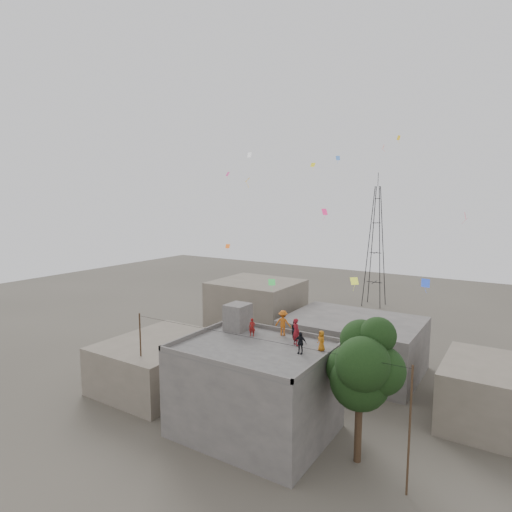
{
  "coord_description": "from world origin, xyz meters",
  "views": [
    {
      "loc": [
        15.07,
        -23.51,
        15.99
      ],
      "look_at": [
        -0.25,
        0.57,
        12.24
      ],
      "focal_mm": 30.0,
      "sensor_mm": 36.0,
      "label": 1
    }
  ],
  "objects": [
    {
      "name": "utility_line",
      "position": [
        0.5,
        -1.25,
        3.83
      ],
      "size": [
        20.12,
        0.62,
        7.4
      ],
      "color": "black",
      "rests_on": "ground"
    },
    {
      "name": "neighbor_northwest",
      "position": [
        -10.0,
        16.0,
        3.5
      ],
      "size": [
        9.0,
        8.0,
        7.0
      ],
      "primitive_type": "cube",
      "color": "#696053",
      "rests_on": "ground"
    },
    {
      "name": "neighbor_west",
      "position": [
        -11.0,
        2.0,
        2.0
      ],
      "size": [
        8.0,
        10.0,
        4.0
      ],
      "primitive_type": "cube",
      "color": "#696053",
      "rests_on": "ground"
    },
    {
      "name": "neighbor_east",
      "position": [
        14.0,
        10.0,
        2.2
      ],
      "size": [
        7.0,
        8.0,
        4.4
      ],
      "primitive_type": "cube",
      "color": "#696053",
      "rests_on": "ground"
    },
    {
      "name": "person_dark_child",
      "position": [
        1.45,
        3.1,
        6.75
      ],
      "size": [
        0.79,
        0.79,
        1.29
      ],
      "primitive_type": "imported",
      "rotation": [
        0.0,
        0.0,
        2.39
      ],
      "color": "black",
      "rests_on": "main_building"
    },
    {
      "name": "kites",
      "position": [
        1.39,
        7.68,
        15.57
      ],
      "size": [
        20.55,
        16.24,
        11.52
      ],
      "color": "orange",
      "rests_on": "ground"
    },
    {
      "name": "person_red_child",
      "position": [
        -1.4,
        1.85,
        6.76
      ],
      "size": [
        0.57,
        0.49,
        1.32
      ],
      "primitive_type": "imported",
      "rotation": [
        0.0,
        0.0,
        0.42
      ],
      "color": "maroon",
      "rests_on": "main_building"
    },
    {
      "name": "parapet",
      "position": [
        0.0,
        0.0,
        6.25
      ],
      "size": [
        10.0,
        8.0,
        0.3
      ],
      "color": "#53504D",
      "rests_on": "main_building"
    },
    {
      "name": "tree",
      "position": [
        7.37,
        0.6,
        6.1
      ],
      "size": [
        4.9,
        4.6,
        9.1
      ],
      "color": "black",
      "rests_on": "ground"
    },
    {
      "name": "ground",
      "position": [
        0.0,
        0.0,
        0.0
      ],
      "size": [
        140.0,
        140.0,
        0.0
      ],
      "primitive_type": "plane",
      "color": "#454139",
      "rests_on": "ground"
    },
    {
      "name": "main_building",
      "position": [
        0.0,
        0.0,
        3.05
      ],
      "size": [
        10.0,
        8.0,
        6.1
      ],
      "color": "#53504D",
      "rests_on": "ground"
    },
    {
      "name": "person_red_adult",
      "position": [
        2.2,
        1.82,
        7.04
      ],
      "size": [
        0.82,
        0.73,
        1.88
      ],
      "primitive_type": "imported",
      "rotation": [
        0.0,
        0.0,
        2.62
      ],
      "color": "maroon",
      "rests_on": "main_building"
    },
    {
      "name": "transmission_tower",
      "position": [
        -4.0,
        40.0,
        9.07
      ],
      "size": [
        2.97,
        2.97,
        20.01
      ],
      "color": "black",
      "rests_on": "ground"
    },
    {
      "name": "neighbor_north",
      "position": [
        2.0,
        14.0,
        2.5
      ],
      "size": [
        12.0,
        9.0,
        5.0
      ],
      "primitive_type": "cube",
      "color": "#53504D",
      "rests_on": "ground"
    },
    {
      "name": "person_orange_child",
      "position": [
        4.11,
        1.77,
        6.78
      ],
      "size": [
        0.79,
        0.72,
        1.35
      ],
      "primitive_type": "imported",
      "rotation": [
        0.0,
        0.0,
        -0.56
      ],
      "color": "#BD6A15",
      "rests_on": "main_building"
    },
    {
      "name": "stair_head_box",
      "position": [
        -3.2,
        2.6,
        7.1
      ],
      "size": [
        1.6,
        1.8,
        2.0
      ],
      "primitive_type": "cube",
      "color": "#53504D",
      "rests_on": "main_building"
    },
    {
      "name": "person_orange_adult",
      "position": [
        0.42,
        3.23,
        7.04
      ],
      "size": [
        1.32,
        0.91,
        1.88
      ],
      "primitive_type": "imported",
      "rotation": [
        0.0,
        0.0,
        -2.95
      ],
      "color": "#C05B15",
      "rests_on": "main_building"
    },
    {
      "name": "person_dark_adult",
      "position": [
        3.18,
        0.51,
        6.82
      ],
      "size": [
        0.88,
        0.43,
        1.44
      ],
      "primitive_type": "imported",
      "rotation": [
        0.0,
        0.0,
        0.1
      ],
      "color": "black",
      "rests_on": "main_building"
    }
  ]
}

